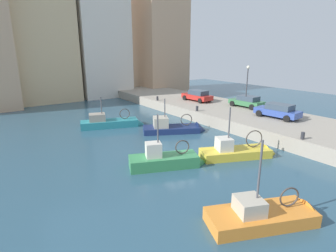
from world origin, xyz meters
The scene contains 17 objects.
water_surface centered at (0.00, 0.00, 0.00)m, with size 80.00×80.00×0.00m, color #2D5166.
quay_wall centered at (11.50, 0.00, 0.60)m, with size 9.00×56.00×1.20m, color #9E9384.
fishing_boat_yellow centered at (3.12, -3.65, 0.12)m, with size 6.08×3.85×4.57m.
fishing_boat_orange centered at (-2.06, -9.74, 0.10)m, with size 5.94×3.82×4.88m.
fishing_boat_navy centered at (3.03, 4.25, 0.15)m, with size 6.34×4.50×4.19m.
fishing_boat_teal centered at (-1.24, 9.45, 0.12)m, with size 6.67×3.59×3.91m.
fishing_boat_green centered at (-2.24, -1.98, 0.11)m, with size 5.59×3.47×4.48m.
parked_car_blue centered at (11.78, -0.97, 1.93)m, with size 2.23×4.39×1.43m.
parked_car_red centered at (11.41, 10.61, 1.93)m, with size 2.13×4.37×1.44m.
parked_car_green centered at (13.51, 4.21, 1.90)m, with size 2.10×4.11×1.36m.
mooring_bollard_south centered at (7.35, -6.00, 1.48)m, with size 0.28×0.28×0.55m, color #2D2D33.
mooring_bollard_mid centered at (7.35, 6.00, 1.48)m, with size 0.28×0.28×0.55m, color #2D2D33.
mooring_bollard_north centered at (7.35, 14.00, 1.48)m, with size 0.28×0.28×0.55m, color #2D2D33.
quay_streetlamp centered at (13.00, 4.01, 4.45)m, with size 0.36×0.36×4.83m.
waterfront_building_west_mid centered at (16.97, 27.93, 10.30)m, with size 8.53×8.39×20.56m.
waterfront_building_central centered at (-3.09, 28.98, 8.63)m, with size 9.11×6.76×17.21m.
waterfront_building_east_mid centered at (5.89, 28.46, 9.49)m, with size 8.50×6.37×18.94m.
Camera 1 is at (-12.05, -15.87, 7.66)m, focal length 28.79 mm.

